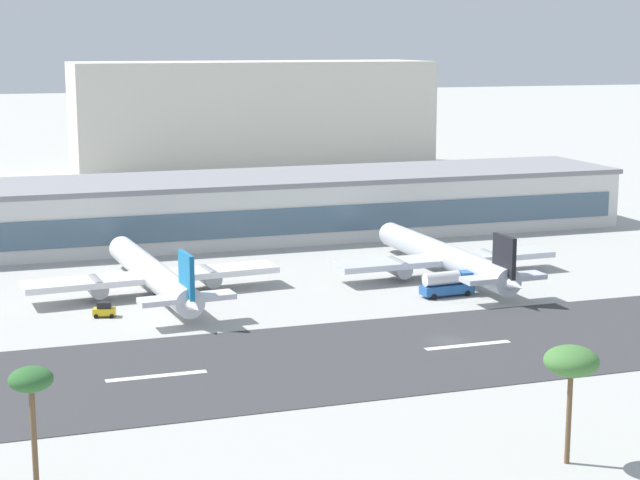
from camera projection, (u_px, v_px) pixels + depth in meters
The scene contains 12 objects.
ground_plane at pixel (448, 341), 138.38m from camera, with size 1400.00×1400.00×0.00m, color #A8A8A3.
runway_strip at pixel (457, 347), 135.93m from camera, with size 800.00×32.10×0.08m, color #38383A.
runway_centreline_dash_3 at pixel (157, 376), 123.86m from camera, with size 12.00×1.20×0.01m, color white.
runway_centreline_dash_4 at pixel (468, 345), 136.41m from camera, with size 12.00×1.20×0.01m, color white.
terminal_building at pixel (233, 207), 210.44m from camera, with size 163.31×27.72×12.34m.
distant_hotel_block at pixel (253, 116), 318.97m from camera, with size 107.85×32.51×32.98m, color beige.
airliner_blue_tail_gate_0 at pixel (155, 276), 162.32m from camera, with size 40.25×48.92×10.21m.
airliner_black_tail_gate_1 at pixel (448, 258), 175.22m from camera, with size 39.34×49.50×10.33m.
service_fuel_truck_0 at pixel (447, 283), 162.60m from camera, with size 8.67×3.39×3.95m.
service_baggage_tug_1 at pixel (104, 310), 150.51m from camera, with size 3.49×2.51×2.20m.
palm_tree_0 at pixel (571, 363), 96.70m from camera, with size 5.15×5.15×11.42m.
palm_tree_1 at pixel (31, 384), 90.54m from camera, with size 3.89×3.89×11.40m.
Camera 1 is at (-57.99, -121.35, 39.11)m, focal length 58.81 mm.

